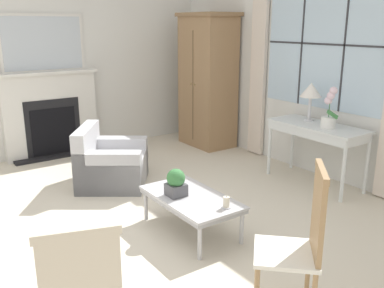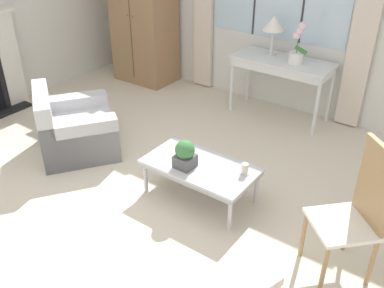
{
  "view_description": "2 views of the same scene",
  "coord_description": "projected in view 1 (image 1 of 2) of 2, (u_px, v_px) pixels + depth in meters",
  "views": [
    {
      "loc": [
        3.69,
        -1.66,
        2.03
      ],
      "look_at": [
        0.56,
        0.53,
        0.95
      ],
      "focal_mm": 40.0,
      "sensor_mm": 36.0,
      "label": 1
    },
    {
      "loc": [
        2.39,
        -2.22,
        2.6
      ],
      "look_at": [
        0.41,
        0.53,
        0.61
      ],
      "focal_mm": 40.0,
      "sensor_mm": 36.0,
      "label": 2
    }
  ],
  "objects": [
    {
      "name": "side_chair_wooden",
      "position": [
        303.0,
        235.0,
        2.96
      ],
      "size": [
        0.62,
        0.62,
        1.11
      ],
      "color": "white",
      "rests_on": "ground_plane"
    },
    {
      "name": "fireplace",
      "position": [
        50.0,
        109.0,
        6.62
      ],
      "size": [
        0.34,
        1.51,
        2.16
      ],
      "color": "black",
      "rests_on": "ground_plane"
    },
    {
      "name": "pillar_candle",
      "position": [
        226.0,
        203.0,
        3.94
      ],
      "size": [
        0.09,
        0.09,
        0.12
      ],
      "color": "silver",
      "rests_on": "coffee_table"
    },
    {
      "name": "potted_orchid",
      "position": [
        329.0,
        112.0,
        5.19
      ],
      "size": [
        0.22,
        0.18,
        0.51
      ],
      "color": "white",
      "rests_on": "console_table"
    },
    {
      "name": "wall_back_windowed",
      "position": [
        322.0,
        71.0,
        5.66
      ],
      "size": [
        7.2,
        0.14,
        2.8
      ],
      "color": "silver",
      "rests_on": "ground_plane"
    },
    {
      "name": "ground_plane",
      "position": [
        118.0,
        229.0,
        4.38
      ],
      "size": [
        14.0,
        14.0,
        0.0
      ],
      "primitive_type": "plane",
      "color": "beige"
    },
    {
      "name": "potted_plant_small",
      "position": [
        176.0,
        182.0,
        4.2
      ],
      "size": [
        0.18,
        0.18,
        0.28
      ],
      "color": "#4C4C51",
      "rests_on": "coffee_table"
    },
    {
      "name": "table_lamp",
      "position": [
        311.0,
        91.0,
        5.51
      ],
      "size": [
        0.28,
        0.28,
        0.5
      ],
      "color": "silver",
      "rests_on": "console_table"
    },
    {
      "name": "console_table",
      "position": [
        317.0,
        131.0,
        5.44
      ],
      "size": [
        1.27,
        0.54,
        0.79
      ],
      "color": "silver",
      "rests_on": "ground_plane"
    },
    {
      "name": "armchair_upholstered",
      "position": [
        111.0,
        165.0,
        5.53
      ],
      "size": [
        1.19,
        1.17,
        0.76
      ],
      "color": "#B2B2B7",
      "rests_on": "ground_plane"
    },
    {
      "name": "armoire",
      "position": [
        208.0,
        81.0,
        7.13
      ],
      "size": [
        0.97,
        0.66,
        2.19
      ],
      "color": "#93704C",
      "rests_on": "ground_plane"
    },
    {
      "name": "coffee_table",
      "position": [
        191.0,
        200.0,
        4.24
      ],
      "size": [
        1.07,
        0.59,
        0.38
      ],
      "color": "#BCBCC1",
      "rests_on": "ground_plane"
    },
    {
      "name": "wall_left",
      "position": [
        65.0,
        64.0,
        6.72
      ],
      "size": [
        0.06,
        7.2,
        2.8
      ],
      "primitive_type": "cube",
      "color": "silver",
      "rests_on": "ground_plane"
    }
  ]
}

